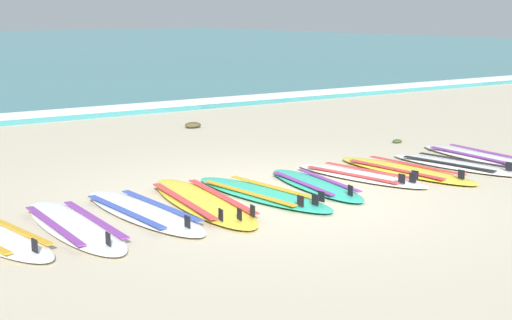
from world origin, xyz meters
The scene contains 13 objects.
ground_plane centered at (0.00, 0.00, 0.00)m, with size 80.00×80.00×0.00m, color #C1B599.
wave_foam_strip centered at (0.00, 7.58, 0.06)m, with size 80.00×0.92×0.11m, color white.
surfboard_1 centered at (-2.39, 0.11, 0.04)m, with size 0.65×2.21×0.18m.
surfboard_2 centered at (-1.63, 0.21, 0.04)m, with size 0.61×2.22×0.18m.
surfboard_3 centered at (-0.92, 0.23, 0.04)m, with size 0.98×2.49×0.18m.
surfboard_4 centered at (-0.20, 0.16, 0.04)m, with size 0.72×2.19×0.18m.
surfboard_5 centered at (0.56, 0.17, 0.04)m, with size 0.77×1.96×0.18m.
surfboard_6 centered at (1.34, 0.25, 0.04)m, with size 0.81×1.99×0.18m.
surfboard_7 centered at (2.02, 0.16, 0.04)m, with size 0.68×2.21×0.18m.
surfboard_8 centered at (2.82, 0.04, 0.04)m, with size 0.74×2.00×0.18m.
surfboard_9 centered at (3.54, 0.25, 0.04)m, with size 0.69×2.13×0.18m.
seaweed_clump_near_shoreline centered at (1.75, 4.99, 0.05)m, with size 0.30×0.24×0.10m, color #4C4228.
seaweed_clump_mid_sand centered at (3.55, 1.84, 0.03)m, with size 0.16×0.13×0.06m, color #384723.
Camera 1 is at (-5.00, -6.62, 2.02)m, focal length 54.53 mm.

